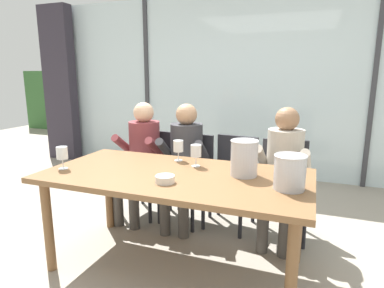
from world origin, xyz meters
TOP-DOWN VIEW (x-y plane):
  - ground at (0.00, 1.00)m, footprint 14.00×14.00m
  - window_glass_panel at (0.00, 2.60)m, footprint 7.15×0.03m
  - window_mullion_left at (-1.61, 2.58)m, footprint 0.06×0.06m
  - window_mullion_right at (1.61, 2.58)m, footprint 0.06×0.06m
  - hillside_vineyard at (0.00, 5.93)m, footprint 13.15×2.40m
  - curtain_heavy_drape at (-3.22, 2.42)m, footprint 0.56×0.20m
  - dining_table at (0.00, 0.00)m, footprint 1.95×0.97m
  - chair_near_curtain at (-0.69, 0.90)m, footprint 0.49×0.49m
  - chair_left_of_center at (-0.22, 0.87)m, footprint 0.50×0.50m
  - chair_center at (0.22, 0.91)m, footprint 0.49×0.49m
  - chair_right_of_center at (0.71, 0.88)m, footprint 0.47×0.47m
  - person_maroon_top at (-0.72, 0.76)m, footprint 0.46×0.61m
  - person_charcoal_jacket at (-0.23, 0.76)m, footprint 0.48×0.63m
  - person_beige_jumper at (0.71, 0.76)m, footprint 0.48×0.62m
  - ice_bucket_primary at (0.81, -0.06)m, footprint 0.20×0.20m
  - ice_bucket_secondary at (0.48, 0.12)m, footprint 0.20×0.20m
  - tasting_bowl at (0.02, -0.22)m, footprint 0.13×0.13m
  - wine_glass_by_left_taster at (0.08, 0.23)m, footprint 0.08×0.08m
  - wine_glass_near_bucket at (-0.86, -0.20)m, footprint 0.08×0.08m
  - wine_glass_center_pour at (-0.12, 0.34)m, footprint 0.08×0.08m

SIDE VIEW (x-z plane):
  - ground at x=0.00m, z-range 0.00..0.00m
  - chair_near_curtain at x=-0.69m, z-range 0.07..0.94m
  - chair_left_of_center at x=-0.22m, z-range 0.07..0.94m
  - chair_center at x=0.22m, z-range 0.07..0.94m
  - chair_right_of_center at x=0.71m, z-range 0.07..0.94m
  - dining_table at x=0.00m, z-range 0.30..1.05m
  - person_maroon_top at x=-0.72m, z-range 0.08..1.28m
  - person_charcoal_jacket at x=-0.23m, z-range 0.08..1.28m
  - person_beige_jumper at x=0.71m, z-range 0.08..1.28m
  - tasting_bowl at x=0.02m, z-range 0.75..0.80m
  - hillside_vineyard at x=0.00m, z-range 0.00..1.57m
  - ice_bucket_primary at x=0.81m, z-range 0.76..0.98m
  - wine_glass_by_left_taster at x=0.08m, z-range 0.79..0.96m
  - wine_glass_near_bucket at x=-0.86m, z-range 0.79..0.96m
  - wine_glass_center_pour at x=-0.12m, z-range 0.79..0.96m
  - ice_bucket_secondary at x=0.48m, z-range 0.76..1.02m
  - window_glass_panel at x=0.00m, z-range 0.00..2.60m
  - window_mullion_left at x=-1.61m, z-range 0.00..2.60m
  - window_mullion_right at x=1.61m, z-range 0.00..2.60m
  - curtain_heavy_drape at x=-3.22m, z-range 0.00..2.60m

